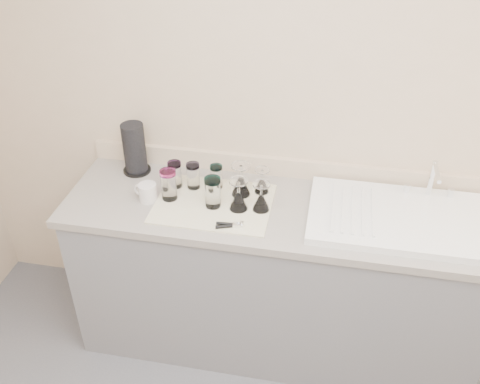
% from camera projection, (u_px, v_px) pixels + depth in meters
% --- Properties ---
extents(room_envelope, '(3.54, 3.50, 2.52)m').
position_uv_depth(room_envelope, '(221.00, 282.00, 1.18)').
color(room_envelope, '#505055').
rests_on(room_envelope, ground).
extents(counter_unit, '(2.06, 0.62, 0.90)m').
position_uv_depth(counter_unit, '(276.00, 277.00, 2.78)').
color(counter_unit, slate).
rests_on(counter_unit, ground).
extents(sink_unit, '(0.82, 0.50, 0.22)m').
position_uv_depth(sink_unit, '(400.00, 217.00, 2.43)').
color(sink_unit, white).
rests_on(sink_unit, counter_unit).
extents(dish_towel, '(0.55, 0.42, 0.01)m').
position_uv_depth(dish_towel, '(214.00, 203.00, 2.54)').
color(dish_towel, white).
rests_on(dish_towel, counter_unit).
extents(tumbler_teal, '(0.07, 0.07, 0.14)m').
position_uv_depth(tumbler_teal, '(175.00, 174.00, 2.62)').
color(tumbler_teal, white).
rests_on(tumbler_teal, dish_towel).
extents(tumbler_cyan, '(0.07, 0.07, 0.13)m').
position_uv_depth(tumbler_cyan, '(193.00, 176.00, 2.62)').
color(tumbler_cyan, white).
rests_on(tumbler_cyan, dish_towel).
extents(tumbler_purple, '(0.06, 0.06, 0.12)m').
position_uv_depth(tumbler_purple, '(216.00, 176.00, 2.62)').
color(tumbler_purple, white).
rests_on(tumbler_purple, dish_towel).
extents(tumbler_magenta, '(0.08, 0.08, 0.15)m').
position_uv_depth(tumbler_magenta, '(169.00, 184.00, 2.53)').
color(tumbler_magenta, white).
rests_on(tumbler_magenta, dish_towel).
extents(tumbler_lavender, '(0.08, 0.08, 0.15)m').
position_uv_depth(tumbler_lavender, '(213.00, 192.00, 2.48)').
color(tumbler_lavender, white).
rests_on(tumbler_lavender, dish_towel).
extents(goblet_back_left, '(0.09, 0.09, 0.16)m').
position_uv_depth(goblet_back_left, '(241.00, 184.00, 2.57)').
color(goblet_back_left, white).
rests_on(goblet_back_left, dish_towel).
extents(goblet_back_right, '(0.07, 0.07, 0.13)m').
position_uv_depth(goblet_back_right, '(262.00, 184.00, 2.60)').
color(goblet_back_right, white).
rests_on(goblet_back_right, dish_towel).
extents(goblet_front_left, '(0.09, 0.09, 0.16)m').
position_uv_depth(goblet_front_left, '(239.00, 199.00, 2.48)').
color(goblet_front_left, white).
rests_on(goblet_front_left, dish_towel).
extents(goblet_front_right, '(0.08, 0.08, 0.14)m').
position_uv_depth(goblet_front_right, '(261.00, 201.00, 2.47)').
color(goblet_front_right, white).
rests_on(goblet_front_right, dish_towel).
extents(can_opener, '(0.12, 0.06, 0.02)m').
position_uv_depth(can_opener, '(230.00, 225.00, 2.39)').
color(can_opener, silver).
rests_on(can_opener, dish_towel).
extents(white_mug, '(0.13, 0.11, 0.09)m').
position_uv_depth(white_mug, '(147.00, 192.00, 2.55)').
color(white_mug, silver).
rests_on(white_mug, counter_unit).
extents(paper_towel_roll, '(0.14, 0.14, 0.27)m').
position_uv_depth(paper_towel_roll, '(135.00, 149.00, 2.72)').
color(paper_towel_roll, black).
rests_on(paper_towel_roll, counter_unit).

